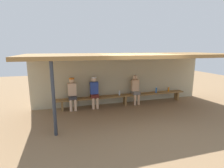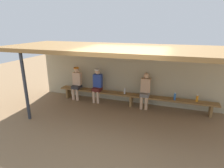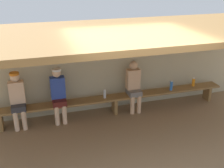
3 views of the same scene
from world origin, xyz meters
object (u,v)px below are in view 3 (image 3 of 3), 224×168
Objects in this scene: bench at (115,99)px; water_bottle_clear at (171,86)px; player_shirtless_tan at (58,93)px; player_in_blue at (134,85)px; water_bottle_orange at (193,82)px; player_near_post at (17,98)px; water_bottle_blue at (105,94)px.

water_bottle_clear is at bearing -1.54° from bench.
player_shirtless_tan is at bearing 179.85° from bench.
bench is at bearing 178.46° from water_bottle_clear.
player_in_blue reaches higher than water_bottle_orange.
player_shirtless_tan reaches higher than water_bottle_orange.
player_near_post is 0.92m from player_shirtless_tan.
player_near_post is 3.88m from water_bottle_clear.
player_in_blue reaches higher than water_bottle_blue.
player_near_post is at bearing 179.99° from player_in_blue.
player_near_post is 5.93× the size of water_bottle_blue.
player_shirtless_tan is (-1.39, 0.00, 0.36)m from bench.
player_near_post is at bearing 179.91° from bench.
bench is 1.57m from water_bottle_clear.
player_shirtless_tan is 3.68m from water_bottle_orange.
water_bottle_orange is at bearing 6.40° from water_bottle_clear.
player_shirtless_tan is at bearing 179.12° from water_bottle_clear.
water_bottle_orange is at bearing 0.99° from bench.
player_in_blue is at bearing 177.54° from water_bottle_clear.
player_in_blue is at bearing 0.86° from water_bottle_blue.
bench is 0.61m from player_in_blue.
bench is at bearing -179.01° from water_bottle_orange.
water_bottle_blue is at bearing -0.61° from player_shirtless_tan.
player_in_blue is at bearing -178.83° from water_bottle_orange.
bench is at bearing 1.87° from water_bottle_blue.
water_bottle_clear is at bearing -0.88° from player_shirtless_tan.
water_bottle_blue is (-1.82, 0.03, -0.02)m from water_bottle_clear.
player_shirtless_tan is at bearing 179.39° from water_bottle_blue.
bench is 4.49× the size of player_in_blue.
water_bottle_orange reaches higher than water_bottle_blue.
player_shirtless_tan reaches higher than bench.
player_shirtless_tan reaches higher than player_in_blue.
water_bottle_clear is (2.96, -0.05, -0.16)m from player_shirtless_tan.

